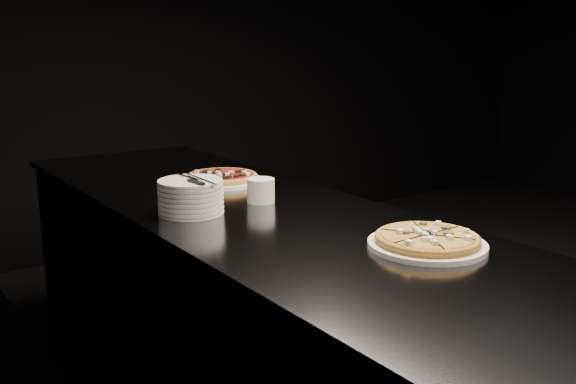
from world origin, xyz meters
TOP-DOWN VIEW (x-y plane):
  - wall_left at (-2.50, 0.00)m, footprint 0.02×5.00m
  - wall_back at (0.00, 2.50)m, footprint 5.00×0.02m
  - counter at (-2.13, 0.00)m, footprint 0.74×2.44m
  - pizza_mushroom at (-1.99, -0.63)m, footprint 0.30×0.30m
  - pizza_tomato at (-2.03, 0.35)m, footprint 0.31×0.31m
  - plate_stack at (-2.32, 0.02)m, footprint 0.20×0.20m
  - cutlery at (-2.31, 0.01)m, footprint 0.07×0.21m
  - ramekin at (-2.07, 0.01)m, footprint 0.09×0.09m

SIDE VIEW (x-z plane):
  - counter at x=-2.13m, z-range 0.00..0.92m
  - pizza_tomato at x=-2.03m, z-range 0.92..0.96m
  - pizza_mushroom at x=-1.99m, z-range 0.92..0.96m
  - ramekin at x=-2.07m, z-range 0.92..1.00m
  - plate_stack at x=-2.32m, z-range 0.92..1.02m
  - cutlery at x=-2.31m, z-range 1.02..1.03m
  - wall_left at x=-2.50m, z-range 0.00..2.80m
  - wall_back at x=0.00m, z-range 0.00..2.80m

